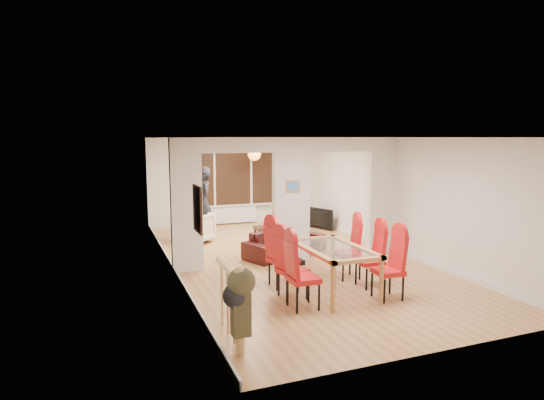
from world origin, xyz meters
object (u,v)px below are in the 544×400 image
dining_chair_lc (283,255)px  sofa (285,243)px  television (316,219)px  dining_chair_rb (370,257)px  dining_table (333,270)px  person (203,204)px  bottle (276,221)px  dining_chair_la (303,273)px  dining_chair_rc (347,250)px  dining_chair_lb (293,266)px  bowl (275,225)px  armchair (193,228)px  dining_chair_ra (388,266)px  coffee_table (272,230)px

dining_chair_lc → sofa: (0.85, 1.95, -0.28)m
television → dining_chair_rb: bearing=144.3°
dining_table → person: bearing=104.4°
bottle → dining_chair_la: bearing=-106.8°
dining_chair_la → dining_chair_rc: (1.39, 1.09, -0.01)m
dining_chair_lb → dining_chair_rb: size_ratio=1.01×
dining_chair_lb → sofa: dining_chair_lb is taller
dining_chair_lb → television: 5.72m
sofa → person: bearing=101.4°
bowl → person: bearing=-174.9°
dining_table → bowl: (0.82, 4.81, -0.15)m
dining_chair_la → dining_chair_rc: dining_chair_la is taller
dining_chair_la → sofa: bearing=74.0°
bottle → bowl: bottle is taller
sofa → armchair: size_ratio=2.33×
dining_chair_la → armchair: (-0.74, 4.95, -0.17)m
dining_table → dining_chair_ra: dining_chair_ra is taller
dining_table → coffee_table: dining_table is taller
dining_chair_la → person: bearing=96.3°
dining_table → dining_chair_rb: (0.76, 0.05, 0.13)m
television → bottle: size_ratio=3.56×
sofa → television: size_ratio=1.87×
coffee_table → person: bearing=-177.4°
coffee_table → television: bearing=9.1°
dining_chair_la → bottle: size_ratio=3.78×
dining_chair_la → dining_chair_lb: size_ratio=1.03×
dining_table → sofa: size_ratio=0.87×
dining_chair_la → person: (-0.43, 5.11, 0.39)m
armchair → coffee_table: 2.24m
dining_chair_la → sofa: size_ratio=0.57×
dining_table → armchair: size_ratio=2.01×
bottle → dining_chair_lb: bearing=-108.0°
dining_chair_lb → person: (-0.46, 4.63, 0.41)m
dining_table → dining_chair_la: bearing=-148.4°
bowl → dining_chair_la: bearing=-106.7°
dining_chair_ra → bowl: size_ratio=5.29×
dining_chair_ra → dining_chair_lc: bearing=142.6°
television → sofa: bearing=121.0°
dining_chair_lc → coffee_table: 4.37m
dining_chair_lb → dining_chair_lc: 0.59m
sofa → coffee_table: sofa is taller
dining_chair_la → coffee_table: 5.42m
dining_chair_la → armchair: size_ratio=1.32×
dining_chair_rb → dining_table: bearing=-167.5°
dining_chair_lc → sofa: bearing=55.3°
dining_chair_ra → person: (-1.88, 5.21, 0.40)m
dining_chair_rb → coffee_table: dining_chair_rb is taller
dining_chair_rb → coffee_table: size_ratio=1.10×
dining_chair_ra → bottle: size_ratio=3.68×
person → coffee_table: bearing=89.4°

